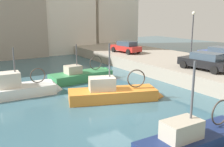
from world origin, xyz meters
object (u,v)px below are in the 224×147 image
Objects in this scene: fishing_boat_white at (25,93)px; parked_car_black at (205,61)px; fishing_boat_green at (85,79)px; parked_car_red at (126,47)px; fishing_boat_navy at (200,141)px; parked_car_blue at (221,54)px; fishing_boat_orange at (117,98)px; quay_streetlamp at (193,27)px.

fishing_boat_white reaches higher than parked_car_black.
fishing_boat_green is 1.56× the size of parked_car_red.
parked_car_blue is at bearing 32.53° from fishing_boat_navy.
parked_car_black is (8.72, 6.73, 1.81)m from fishing_boat_navy.
parked_car_red is (8.04, 5.00, 1.82)m from fishing_boat_green.
fishing_boat_orange is 1.68× the size of parked_car_red.
parked_car_black is at bearing -39.66° from fishing_boat_green.
fishing_boat_navy is at bearing -67.57° from fishing_boat_white.
parked_car_black is (8.48, -0.40, 1.81)m from fishing_boat_orange.
quay_streetlamp reaches higher than fishing_boat_navy.
parked_car_red is 8.17m from quay_streetlamp.
parked_car_blue is at bearing -8.94° from fishing_boat_white.
fishing_boat_navy is 1.51× the size of parked_car_black.
fishing_boat_orange reaches higher than parked_car_red.
parked_car_blue is at bearing 22.05° from parked_car_black.
parked_car_black is at bearing -20.09° from fishing_boat_white.
quay_streetlamp is (12.27, 11.28, 4.32)m from fishing_boat_navy.
parked_car_blue is 10.67m from parked_car_red.
fishing_boat_navy is 1.61× the size of parked_car_red.
fishing_boat_white is (-4.82, 11.68, 0.02)m from fishing_boat_navy.
fishing_boat_orange reaches higher than fishing_boat_green.
fishing_boat_navy is (-0.84, -13.26, 0.04)m from fishing_boat_green.
fishing_boat_navy is 20.38m from parked_car_red.
fishing_boat_orange is 14.20m from parked_car_red.
fishing_boat_navy is 12.64m from fishing_boat_white.
fishing_boat_orange is (-0.60, -6.13, 0.04)m from fishing_boat_green.
quay_streetlamp is at bearing -9.83° from fishing_boat_green.
parked_car_blue is (18.56, -2.92, 1.76)m from fishing_boat_white.
fishing_boat_navy is 7.13m from fishing_boat_orange.
fishing_boat_navy is at bearing -93.64° from fishing_boat_green.
quay_streetlamp reaches higher than parked_car_black.
parked_car_black is (7.88, -6.53, 1.86)m from fishing_boat_green.
fishing_boat_orange is at bearing -41.96° from fishing_boat_white.
parked_car_red is at bearing 64.06° from fishing_boat_navy.
fishing_boat_white is (-5.67, -1.58, 0.06)m from fishing_boat_green.
fishing_boat_white is 1.20× the size of quay_streetlamp.
fishing_boat_orange is at bearing -95.61° from fishing_boat_green.
fishing_boat_orange is 6.81m from fishing_boat_white.
fishing_boat_navy is 1.37× the size of quay_streetlamp.
fishing_boat_white is at bearing -164.46° from fishing_boat_green.
fishing_boat_white reaches higher than parked_car_red.
fishing_boat_green is 13.78m from parked_car_blue.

